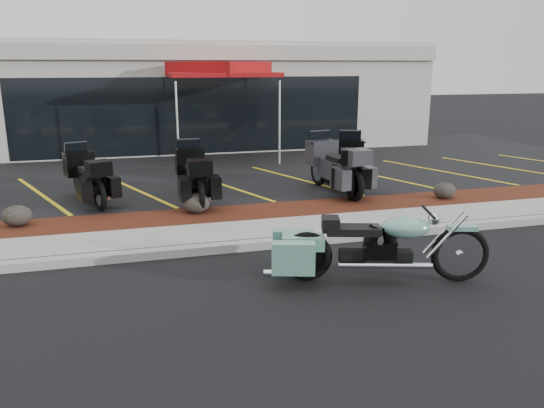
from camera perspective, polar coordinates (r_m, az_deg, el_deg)
name	(u,v)px	position (r m, az deg, el deg)	size (l,w,h in m)	color
ground	(280,265)	(8.77, 0.91, -6.59)	(90.00, 90.00, 0.00)	black
curb	(267,244)	(9.56, -0.58, -4.28)	(24.00, 0.25, 0.15)	gray
sidewalk	(257,232)	(10.20, -1.57, -3.04)	(24.00, 1.20, 0.15)	gray
mulch_bed	(244,215)	(11.32, -3.00, -1.22)	(24.00, 1.20, 0.16)	#3D0F0D
upper_lot	(207,169)	(16.50, -6.99, 3.75)	(26.00, 9.60, 0.15)	black
dealership_building	(183,95)	(22.46, -9.52, 11.52)	(18.00, 8.16, 4.00)	#9A978B
boulder_left	(17,216)	(11.39, -25.75, -1.14)	(0.57, 0.47, 0.40)	black
boulder_mid	(196,203)	(11.27, -8.19, 0.10)	(0.60, 0.50, 0.42)	black
boulder_right	(444,190)	(13.03, 18.05, 1.41)	(0.53, 0.44, 0.38)	black
hero_cruiser	(461,246)	(8.40, 19.62, -4.30)	(3.25, 0.82, 1.14)	#69A392
touring_black_front	(78,169)	(13.36, -20.13, 3.54)	(2.24, 0.86, 1.31)	black
touring_black_mid	(189,167)	(12.89, -8.90, 4.00)	(2.33, 0.89, 1.36)	black
touring_grey	(319,158)	(13.72, 5.06, 4.94)	(2.47, 0.94, 1.44)	#313136
touring_black_rear	(349,157)	(14.03, 8.33, 5.03)	(2.44, 0.93, 1.42)	black
traffic_cone	(202,161)	(16.24, -7.55, 4.62)	(0.35, 0.35, 0.45)	#DA5D07
popup_canopy	(220,71)	(17.74, -5.65, 14.06)	(4.05, 4.05, 3.14)	silver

